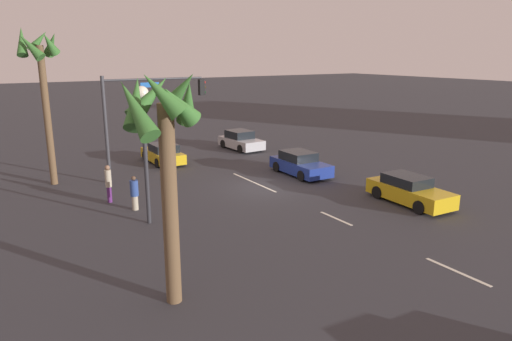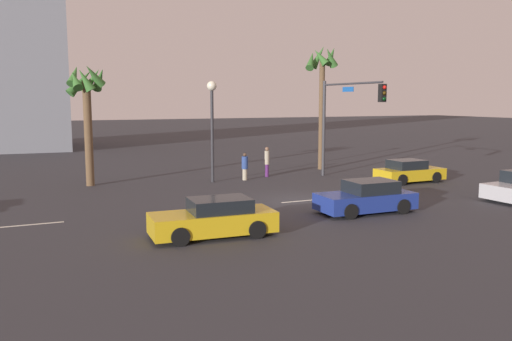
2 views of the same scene
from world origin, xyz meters
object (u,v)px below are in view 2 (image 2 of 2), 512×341
Objects in this scene: car_0 at (367,198)px; car_4 at (214,219)px; streetlamp at (212,111)px; palm_tree_0 at (87,94)px; pedestrian_0 at (267,161)px; car_1 at (409,172)px; traffic_signal at (343,111)px; palm_tree_1 at (322,76)px; pedestrian_1 at (245,166)px.

car_0 is 7.41m from car_4.
streetlamp is 0.86× the size of palm_tree_0.
pedestrian_0 is at bearing -5.41° from palm_tree_0.
car_1 is 0.59× the size of palm_tree_0.
car_0 is 9.43m from car_1.
car_0 is 11.67m from streetlamp.
traffic_signal is at bearing -18.28° from streetlamp.
car_4 is at bearing -140.62° from traffic_signal.
car_4 is at bearing -131.92° from palm_tree_1.
palm_tree_0 is at bearing 174.59° from pedestrian_0.
palm_tree_0 is at bearing 159.88° from car_1.
traffic_signal is 3.32× the size of pedestrian_0.
car_1 is at bearing -28.43° from pedestrian_1.
car_0 is 9.80m from traffic_signal.
palm_tree_0 is (-14.11, 4.12, 0.97)m from traffic_signal.
pedestrian_1 reaches higher than car_1.
pedestrian_0 is 1.15× the size of pedestrian_1.
traffic_signal reaches higher than streetlamp.
pedestrian_1 is 9.90m from palm_tree_0.
pedestrian_1 is (-5.34, 2.40, -3.29)m from traffic_signal.
car_1 is at bearing -34.72° from traffic_signal.
traffic_signal reaches higher than car_1.
car_0 reaches higher than car_1.
car_1 is (7.30, 5.97, -0.03)m from car_0.
car_1 is at bearing -38.40° from pedestrian_0.
palm_tree_1 reaches higher than car_4.
palm_tree_0 is at bearing -176.90° from palm_tree_1.
car_1 is 0.90× the size of car_4.
palm_tree_1 reaches higher than car_0.
streetlamp reaches higher than car_0.
car_1 is at bearing 39.30° from car_0.
traffic_signal is 1.06× the size of streetlamp.
traffic_signal is (11.40, 9.36, 3.51)m from car_4.
palm_tree_1 is (5.54, 13.16, 5.77)m from car_0.
car_0 is 0.72× the size of streetlamp.
pedestrian_1 is (-8.55, 4.63, 0.24)m from car_1.
traffic_signal is at bearing 39.38° from car_4.
pedestrian_0 is (-3.53, 3.12, -3.12)m from traffic_signal.
pedestrian_1 is (-1.25, 10.60, 0.21)m from car_0.
car_0 is 1.06× the size of car_1.
car_1 is at bearing 26.02° from car_4.
car_4 is 14.46m from palm_tree_0.
car_0 is at bearing 9.01° from car_4.
palm_tree_1 is (15.56, 0.84, 1.29)m from palm_tree_0.
car_4 is 0.65× the size of palm_tree_0.
traffic_signal is at bearing 145.28° from car_1.
streetlamp is 3.87m from pedestrian_1.
car_4 is at bearing -117.28° from pedestrian_1.
palm_tree_0 reaches higher than pedestrian_0.
car_1 is 9.40m from palm_tree_1.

